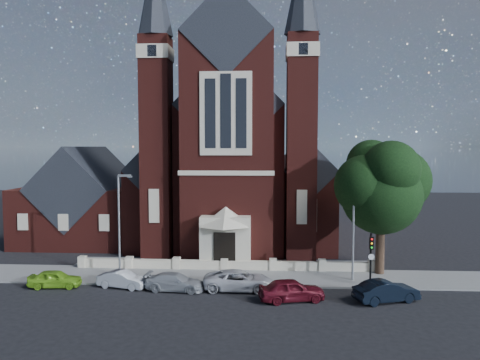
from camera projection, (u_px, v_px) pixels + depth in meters
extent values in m
plane|color=black|center=(232.00, 248.00, 47.08)|extent=(120.00, 120.00, 0.00)
cube|color=slate|center=(222.00, 277.00, 36.63)|extent=(60.00, 5.00, 0.12)
cube|color=slate|center=(227.00, 264.00, 40.61)|extent=(26.00, 3.00, 0.14)
cube|color=beige|center=(225.00, 271.00, 38.62)|extent=(24.00, 0.40, 0.90)
cube|color=#501A15|center=(238.00, 173.00, 56.54)|extent=(10.00, 30.00, 14.00)
cube|color=black|center=(238.00, 115.00, 56.04)|extent=(10.00, 30.20, 10.00)
cube|color=#501A15|center=(176.00, 199.00, 56.19)|extent=(5.00, 26.00, 8.00)
cube|color=#501A15|center=(301.00, 199.00, 55.32)|extent=(5.00, 26.00, 8.00)
cube|color=black|center=(175.00, 165.00, 55.91)|extent=(5.01, 26.20, 5.01)
cube|color=black|center=(301.00, 166.00, 55.04)|extent=(5.01, 26.20, 5.01)
cube|color=#501A15|center=(227.00, 149.00, 40.89)|extent=(8.00, 3.00, 20.00)
cube|color=black|center=(227.00, 33.00, 40.18)|extent=(8.00, 3.20, 8.00)
cube|color=beige|center=(226.00, 114.00, 39.13)|extent=(4.40, 0.15, 7.00)
cube|color=black|center=(226.00, 111.00, 39.05)|extent=(0.90, 0.08, 6.20)
cube|color=beige|center=(226.00, 242.00, 39.46)|extent=(4.20, 2.00, 4.40)
cube|color=black|center=(224.00, 252.00, 38.45)|extent=(1.80, 0.12, 3.20)
cone|color=beige|center=(226.00, 216.00, 39.30)|extent=(4.60, 4.60, 1.60)
cube|color=#501A15|center=(157.00, 149.00, 42.26)|extent=(2.60, 2.60, 20.00)
cube|color=beige|center=(156.00, 54.00, 41.66)|extent=(2.80, 2.80, 1.20)
cube|color=#501A15|center=(301.00, 149.00, 41.51)|extent=(2.60, 2.60, 20.00)
cube|color=beige|center=(302.00, 52.00, 40.90)|extent=(2.80, 2.80, 1.20)
cube|color=#501A15|center=(88.00, 213.00, 50.78)|extent=(12.00, 12.00, 6.00)
cube|color=black|center=(87.00, 186.00, 50.57)|extent=(8.49, 12.20, 8.49)
cylinder|color=black|center=(380.00, 244.00, 37.22)|extent=(0.70, 0.70, 5.00)
sphere|color=black|center=(381.00, 194.00, 36.93)|extent=(6.40, 6.40, 6.40)
sphere|color=black|center=(391.00, 169.00, 35.57)|extent=(4.40, 4.40, 4.40)
cylinder|color=gray|center=(119.00, 227.00, 36.31)|extent=(0.16, 0.16, 8.00)
cube|color=gray|center=(125.00, 176.00, 35.99)|extent=(1.00, 0.15, 0.18)
cube|color=gray|center=(130.00, 177.00, 35.98)|extent=(0.35, 0.22, 0.12)
cylinder|color=gray|center=(353.00, 229.00, 35.26)|extent=(0.16, 0.16, 8.00)
cube|color=gray|center=(361.00, 176.00, 34.95)|extent=(1.00, 0.15, 0.18)
cube|color=gray|center=(366.00, 178.00, 34.93)|extent=(0.35, 0.22, 0.12)
cylinder|color=black|center=(371.00, 260.00, 33.85)|extent=(0.14, 0.14, 4.00)
cube|color=black|center=(371.00, 243.00, 33.61)|extent=(0.28, 0.22, 0.90)
sphere|color=red|center=(372.00, 239.00, 33.46)|extent=(0.14, 0.14, 0.14)
sphere|color=#CC8C0C|center=(372.00, 243.00, 33.48)|extent=(0.14, 0.14, 0.14)
sphere|color=#0C9919|center=(372.00, 248.00, 33.50)|extent=(0.14, 0.14, 0.14)
imported|color=#7AB925|center=(55.00, 279.00, 33.96)|extent=(3.87, 1.85, 1.27)
imported|color=#B7BBBF|center=(123.00, 279.00, 33.89)|extent=(3.90, 2.12, 1.22)
imported|color=#95989B|center=(175.00, 282.00, 33.23)|extent=(4.41, 2.11, 1.24)
imported|color=silver|center=(239.00, 280.00, 33.34)|extent=(5.08, 2.39, 1.40)
imported|color=#560E19|center=(292.00, 290.00, 30.98)|extent=(4.66, 2.69, 1.49)
imported|color=black|center=(386.00, 291.00, 30.79)|extent=(4.59, 2.86, 1.43)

